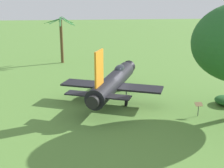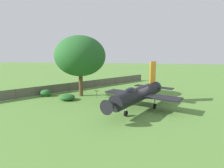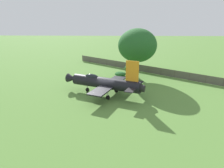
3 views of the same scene
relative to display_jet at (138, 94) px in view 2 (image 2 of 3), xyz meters
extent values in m
plane|color=#568438|center=(0.32, -0.13, -1.84)|extent=(200.00, 200.00, 0.00)
cylinder|color=black|center=(0.32, -0.13, -0.05)|extent=(10.28, 5.48, 1.63)
cone|color=black|center=(-5.06, 2.08, -0.05)|extent=(2.01, 1.89, 1.39)
cylinder|color=black|center=(5.38, -2.21, -0.05)|extent=(0.93, 1.13, 0.98)
ellipsoid|color=black|center=(-1.80, 0.74, 0.64)|extent=(2.38, 1.67, 0.84)
cube|color=orange|center=(3.99, -1.64, 2.17)|extent=(1.72, 0.81, 2.81)
cube|color=black|center=(-0.22, -2.82, -0.26)|extent=(3.33, 4.26, 0.16)
cube|color=black|center=(1.83, 2.16, -0.26)|extent=(3.33, 4.26, 0.16)
cube|color=black|center=(3.73, -3.39, 0.11)|extent=(1.70, 2.08, 0.10)
cube|color=black|center=(5.03, -0.21, 0.11)|extent=(1.70, 2.08, 0.10)
cylinder|color=#A5A8AD|center=(-2.58, 1.06, -0.88)|extent=(0.12, 0.12, 1.32)
cylinder|color=black|center=(-2.58, 1.06, -1.54)|extent=(0.62, 0.39, 0.60)
cylinder|color=#A5A8AD|center=(0.71, -1.93, -0.88)|extent=(0.12, 0.12, 1.32)
cylinder|color=black|center=(0.71, -1.93, -1.54)|extent=(0.62, 0.39, 0.60)
cylinder|color=#A5A8AD|center=(1.86, 0.87, -0.88)|extent=(0.12, 0.12, 1.32)
cylinder|color=black|center=(1.86, 0.87, -1.54)|extent=(0.62, 0.39, 0.60)
cylinder|color=brown|center=(5.55, 8.98, 0.22)|extent=(0.60, 0.60, 4.12)
ellipsoid|color=#235B26|center=(5.55, 8.98, 4.20)|extent=(6.99, 7.62, 6.02)
cylinder|color=#4C4238|center=(23.86, 0.74, -1.10)|extent=(0.08, 0.08, 1.47)
cylinder|color=#4C4238|center=(21.64, 2.39, -1.10)|extent=(0.08, 0.08, 1.47)
cylinder|color=#4C4238|center=(19.41, 4.04, -1.10)|extent=(0.08, 0.08, 1.47)
cylinder|color=#4C4238|center=(17.19, 5.69, -1.10)|extent=(0.08, 0.08, 1.47)
cylinder|color=#4C4238|center=(14.97, 7.34, -1.10)|extent=(0.08, 0.08, 1.47)
cylinder|color=#4C4238|center=(12.74, 8.98, -1.10)|extent=(0.08, 0.08, 1.47)
cylinder|color=#4C4238|center=(10.52, 10.63, -1.10)|extent=(0.08, 0.08, 1.47)
cylinder|color=#4C4238|center=(8.29, 12.28, -1.10)|extent=(0.08, 0.08, 1.47)
cylinder|color=#4C4238|center=(6.07, 13.93, -1.10)|extent=(0.08, 0.08, 1.47)
cylinder|color=#4C4238|center=(3.84, 15.58, -1.10)|extent=(0.08, 0.08, 1.47)
cylinder|color=#4C4238|center=(1.62, 17.22, -1.10)|extent=(0.08, 0.08, 1.47)
cylinder|color=#4C4238|center=(8.29, 12.28, -0.42)|extent=(31.17, 23.11, 0.05)
cube|color=#59544C|center=(8.29, 12.28, -1.10)|extent=(31.16, 23.09, 1.41)
ellipsoid|color=#235B26|center=(4.19, 14.12, -1.33)|extent=(1.47, 1.68, 1.02)
ellipsoid|color=#235B26|center=(2.55, 9.86, -1.43)|extent=(2.14, 2.07, 0.81)
cylinder|color=#333333|center=(4.81, 6.30, -1.39)|extent=(0.06, 0.06, 0.90)
cube|color=olive|center=(4.81, 6.30, -0.82)|extent=(0.41, 0.61, 0.25)
camera|label=1|loc=(26.41, -3.14, 7.53)|focal=47.83mm
camera|label=2|loc=(-21.09, -1.19, 4.59)|focal=30.07mm
camera|label=3|loc=(2.07, -27.39, 8.97)|focal=31.83mm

